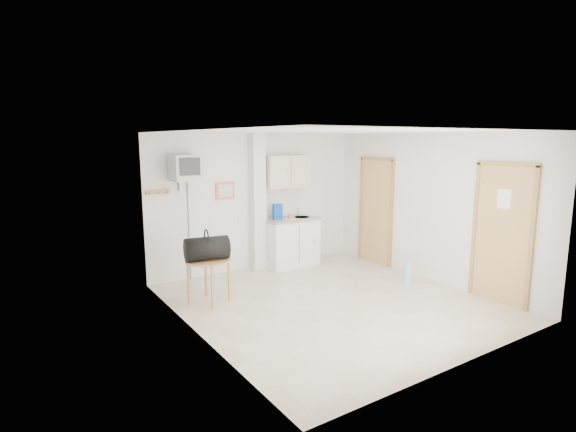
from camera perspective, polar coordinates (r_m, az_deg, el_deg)
ground at (r=6.86m, az=5.55°, el=-10.76°), size 4.50×4.50×0.00m
room_envelope at (r=6.70m, az=6.89°, el=2.30°), size 4.24×4.54×2.55m
kitchenette at (r=8.53m, az=0.23°, el=-1.03°), size 1.03×0.58×2.10m
crt_television at (r=7.50m, az=-12.93°, el=5.96°), size 0.44×0.45×2.15m
round_table at (r=6.71m, az=-10.08°, el=-6.06°), size 0.68×0.68×0.67m
duffel_bag at (r=6.59m, az=-10.27°, el=-4.06°), size 0.67×0.44×0.46m
water_bottle at (r=7.80m, az=15.02°, el=-7.12°), size 0.13×0.13×0.40m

